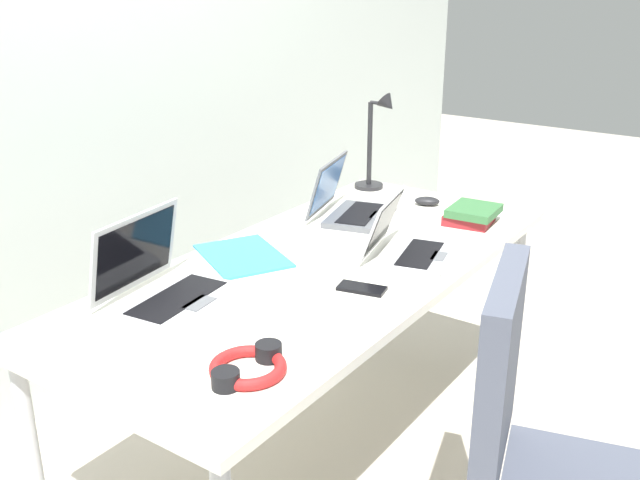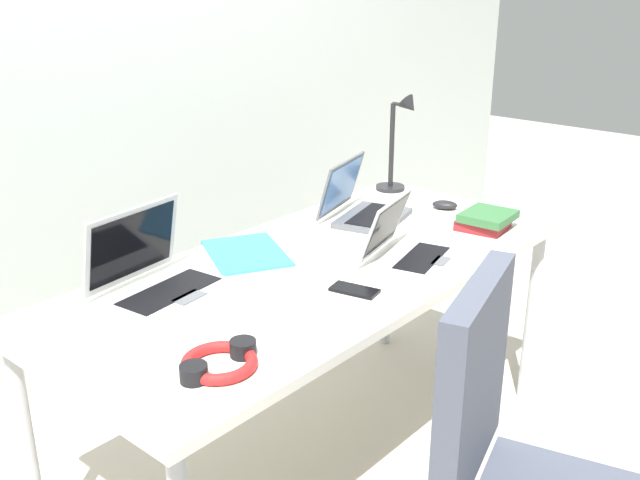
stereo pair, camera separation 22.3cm
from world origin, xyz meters
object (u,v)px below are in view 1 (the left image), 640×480
headphones (248,367)px  book_stack (471,215)px  laptop_far_corner (408,246)px  cell_phone (362,288)px  paper_folder_near_mouse (243,256)px  desk_lamp (377,142)px  laptop_center (164,285)px  laptop_by_keyboard (350,206)px  computer_mouse (426,201)px

headphones → book_stack: bearing=0.4°
laptop_far_corner → cell_phone: (-0.29, -0.01, -0.04)m
book_stack → paper_folder_near_mouse: 0.85m
laptop_far_corner → headphones: bearing=-177.6°
cell_phone → desk_lamp: bearing=16.1°
laptop_center → headphones: laptop_center is taller
cell_phone → book_stack: bearing=-13.9°
laptop_by_keyboard → desk_lamp: bearing=16.6°
desk_lamp → headphones: bearing=-160.3°
laptop_by_keyboard → book_stack: (0.20, -0.39, -0.01)m
laptop_by_keyboard → computer_mouse: laptop_by_keyboard is taller
computer_mouse → paper_folder_near_mouse: (-0.82, 0.23, -0.01)m
computer_mouse → laptop_far_corner: bearing=178.3°
paper_folder_near_mouse → laptop_by_keyboard: bearing=-7.7°
desk_lamp → computer_mouse: desk_lamp is taller
desk_lamp → computer_mouse: (-0.08, -0.27, -0.18)m
desk_lamp → computer_mouse: 0.33m
laptop_center → book_stack: bearing=-21.2°
headphones → laptop_by_keyboard: bearing=20.8°
laptop_center → book_stack: 1.17m
laptop_by_keyboard → paper_folder_near_mouse: bearing=172.3°
desk_lamp → paper_folder_near_mouse: bearing=-177.4°
desk_lamp → paper_folder_near_mouse: desk_lamp is taller
headphones → book_stack: size_ratio=1.11×
laptop_by_keyboard → headphones: 1.12m
laptop_center → paper_folder_near_mouse: 0.38m
laptop_center → laptop_by_keyboard: bearing=-2.0°
laptop_far_corner → paper_folder_near_mouse: 0.52m
laptop_center → computer_mouse: 1.20m
laptop_center → cell_phone: (0.37, -0.40, -0.04)m
paper_folder_near_mouse → book_stack: bearing=-32.7°
desk_lamp → laptop_by_keyboard: bearing=-163.4°
book_stack → laptop_by_keyboard: bearing=116.7°
desk_lamp → laptop_center: size_ratio=1.10×
laptop_far_corner → laptop_by_keyboard: 0.43m
laptop_center → laptop_far_corner: (0.66, -0.40, -0.01)m
laptop_far_corner → computer_mouse: laptop_far_corner is taller
laptop_by_keyboard → computer_mouse: 0.34m
paper_folder_near_mouse → desk_lamp: bearing=2.6°
laptop_center → paper_folder_near_mouse: bearing=6.0°
computer_mouse → laptop_by_keyboard: bearing=128.5°
laptop_far_corner → computer_mouse: size_ratio=3.37×
laptop_far_corner → cell_phone: size_ratio=2.38×
desk_lamp → cell_phone: bearing=-151.5°
headphones → paper_folder_near_mouse: bearing=41.5°
laptop_center → book_stack: laptop_center is taller
laptop_center → desk_lamp: bearing=3.6°
laptop_by_keyboard → paper_folder_near_mouse: 0.53m
cell_phone → book_stack: book_stack is taller
laptop_far_corner → laptop_by_keyboard: laptop_by_keyboard is taller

